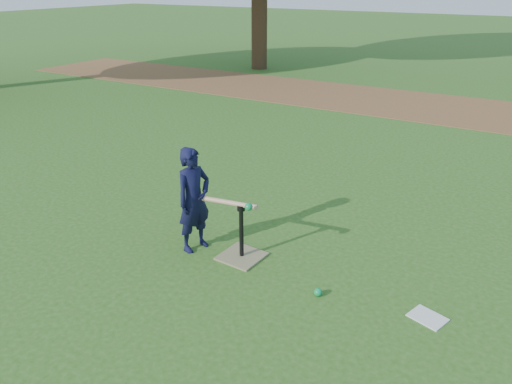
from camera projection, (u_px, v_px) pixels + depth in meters
The scene contains 7 objects.
ground at pixel (268, 244), 5.61m from camera, with size 80.00×80.00×0.00m, color #285116.
dirt_strip at pixel (428, 106), 11.52m from camera, with size 24.00×3.00×0.01m, color brown.
child at pixel (194, 200), 5.31m from camera, with size 0.42×0.28×1.16m, color black.
wiffle_ball_ground at pixel (318, 292), 4.68m from camera, with size 0.08×0.08×0.08m, color #0C8946.
clipboard at pixel (428, 317), 4.39m from camera, with size 0.30×0.23×0.01m, color silver.
batting_tee at pixel (242, 248), 5.30m from camera, with size 0.46×0.46×0.61m.
swing_action at pixel (231, 203), 5.11m from camera, with size 0.65×0.19×0.12m.
Camera 1 is at (2.40, -4.29, 2.77)m, focal length 35.00 mm.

